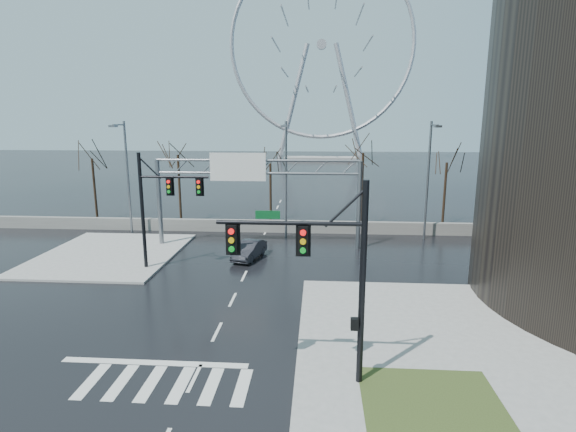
# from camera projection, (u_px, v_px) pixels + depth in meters

# --- Properties ---
(ground) EXTENTS (260.00, 260.00, 0.00)m
(ground) POSITION_uv_depth(u_px,v_px,m) (217.00, 332.00, 21.79)
(ground) COLOR black
(ground) RESTS_ON ground
(sidewalk_right_ext) EXTENTS (12.00, 10.00, 0.15)m
(sidewalk_right_ext) POSITION_uv_depth(u_px,v_px,m) (417.00, 319.00, 23.05)
(sidewalk_right_ext) COLOR gray
(sidewalk_right_ext) RESTS_ON ground
(sidewalk_far) EXTENTS (10.00, 12.00, 0.15)m
(sidewalk_far) POSITION_uv_depth(u_px,v_px,m) (110.00, 254.00, 34.23)
(sidewalk_far) COLOR gray
(sidewalk_far) RESTS_ON ground
(grass_strip) EXTENTS (5.00, 4.00, 0.02)m
(grass_strip) POSITION_uv_depth(u_px,v_px,m) (431.00, 399.00, 16.27)
(grass_strip) COLOR #343D19
(grass_strip) RESTS_ON sidewalk_near
(barrier_wall) EXTENTS (52.00, 0.50, 1.10)m
(barrier_wall) POSITION_uv_depth(u_px,v_px,m) (266.00, 226.00, 41.19)
(barrier_wall) COLOR slate
(barrier_wall) RESTS_ON ground
(signal_mast_near) EXTENTS (5.52, 0.41, 8.00)m
(signal_mast_near) POSITION_uv_depth(u_px,v_px,m) (326.00, 264.00, 16.49)
(signal_mast_near) COLOR black
(signal_mast_near) RESTS_ON ground
(signal_mast_far) EXTENTS (4.72, 0.41, 8.00)m
(signal_mast_far) POSITION_uv_depth(u_px,v_px,m) (158.00, 200.00, 29.92)
(signal_mast_far) COLOR black
(signal_mast_far) RESTS_ON ground
(sign_gantry) EXTENTS (16.36, 0.40, 7.60)m
(sign_gantry) POSITION_uv_depth(u_px,v_px,m) (253.00, 184.00, 35.33)
(sign_gantry) COLOR slate
(sign_gantry) RESTS_ON ground
(streetlight_left) EXTENTS (0.50, 2.55, 10.00)m
(streetlight_left) POSITION_uv_depth(u_px,v_px,m) (126.00, 169.00, 39.10)
(streetlight_left) COLOR slate
(streetlight_left) RESTS_ON ground
(streetlight_mid) EXTENTS (0.50, 2.55, 10.00)m
(streetlight_mid) POSITION_uv_depth(u_px,v_px,m) (286.00, 170.00, 38.15)
(streetlight_mid) COLOR slate
(streetlight_mid) RESTS_ON ground
(streetlight_right) EXTENTS (0.50, 2.55, 10.00)m
(streetlight_right) POSITION_uv_depth(u_px,v_px,m) (429.00, 172.00, 37.34)
(streetlight_right) COLOR slate
(streetlight_right) RESTS_ON ground
(tree_far_left) EXTENTS (3.50, 3.50, 7.00)m
(tree_far_left) POSITION_uv_depth(u_px,v_px,m) (93.00, 166.00, 45.26)
(tree_far_left) COLOR black
(tree_far_left) RESTS_ON ground
(tree_left) EXTENTS (3.75, 3.75, 7.50)m
(tree_left) POSITION_uv_depth(u_px,v_px,m) (178.00, 163.00, 44.08)
(tree_left) COLOR black
(tree_left) RESTS_ON ground
(tree_center) EXTENTS (3.25, 3.25, 6.50)m
(tree_center) POSITION_uv_depth(u_px,v_px,m) (270.00, 170.00, 44.62)
(tree_center) COLOR black
(tree_center) RESTS_ON ground
(tree_right) EXTENTS (3.90, 3.90, 7.80)m
(tree_right) POSITION_uv_depth(u_px,v_px,m) (363.00, 161.00, 42.81)
(tree_right) COLOR black
(tree_right) RESTS_ON ground
(tree_far_right) EXTENTS (3.40, 3.40, 6.80)m
(tree_far_right) POSITION_uv_depth(u_px,v_px,m) (446.00, 170.00, 42.93)
(tree_far_right) COLOR black
(tree_far_right) RESTS_ON ground
(ferris_wheel) EXTENTS (45.00, 6.00, 50.91)m
(ferris_wheel) POSITION_uv_depth(u_px,v_px,m) (321.00, 53.00, 108.68)
(ferris_wheel) COLOR gray
(ferris_wheel) RESTS_ON ground
(car) EXTENTS (2.29, 4.16, 1.30)m
(car) POSITION_uv_depth(u_px,v_px,m) (249.00, 250.00, 33.28)
(car) COLOR black
(car) RESTS_ON ground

